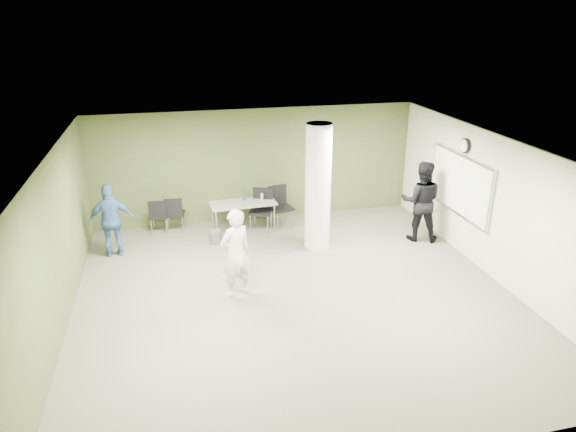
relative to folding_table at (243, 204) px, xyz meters
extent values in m
plane|color=#5B5A47|center=(0.47, -3.23, -0.69)|extent=(8.00, 8.00, 0.00)
plane|color=white|center=(0.47, -3.23, 2.11)|extent=(8.00, 8.00, 0.00)
cube|color=#434D24|center=(0.47, 0.77, 0.71)|extent=(8.00, 2.80, 0.02)
cube|color=#434D24|center=(-3.53, -3.23, 0.71)|extent=(0.02, 8.00, 2.80)
cube|color=beige|center=(4.47, -3.23, 0.71)|extent=(0.02, 8.00, 2.80)
cylinder|color=silver|center=(1.47, -1.23, 0.71)|extent=(0.56, 0.56, 2.80)
cube|color=silver|center=(4.40, -2.03, 0.81)|extent=(0.04, 2.30, 1.30)
cube|color=white|center=(4.38, -2.03, 0.81)|extent=(0.02, 2.20, 1.20)
cylinder|color=black|center=(4.40, -2.03, 1.66)|extent=(0.05, 0.32, 0.32)
cylinder|color=white|center=(4.37, -2.03, 1.66)|extent=(0.02, 0.26, 0.26)
cube|color=gray|center=(-0.01, 0.00, 0.03)|extent=(1.59, 0.78, 0.04)
cylinder|color=silver|center=(-0.68, -0.32, -0.34)|extent=(0.04, 0.04, 0.70)
cylinder|color=silver|center=(0.71, -0.22, -0.34)|extent=(0.04, 0.04, 0.70)
cylinder|color=silver|center=(-0.72, 0.22, -0.34)|extent=(0.04, 0.04, 0.70)
cylinder|color=silver|center=(0.67, 0.32, -0.34)|extent=(0.04, 0.04, 0.70)
cylinder|color=#184A1E|center=(0.04, 0.14, 0.17)|extent=(0.07, 0.07, 0.25)
cylinder|color=#B2B2B7|center=(0.46, 0.02, 0.14)|extent=(0.06, 0.06, 0.18)
cylinder|color=#4C4C4C|center=(-0.75, -0.55, -0.53)|extent=(0.27, 0.27, 0.31)
cube|color=black|center=(-1.60, 0.42, -0.26)|extent=(0.49, 0.49, 0.05)
cube|color=black|center=(-1.63, 0.22, -0.02)|extent=(0.42, 0.10, 0.43)
cylinder|color=silver|center=(-1.40, 0.57, -0.48)|extent=(0.02, 0.02, 0.41)
cylinder|color=silver|center=(-1.75, 0.62, -0.48)|extent=(0.02, 0.02, 0.41)
cylinder|color=silver|center=(-1.45, 0.21, -0.48)|extent=(0.02, 0.02, 0.41)
cylinder|color=silver|center=(-1.80, 0.26, -0.48)|extent=(0.02, 0.02, 0.41)
cube|color=black|center=(-1.98, 0.42, -0.27)|extent=(0.46, 0.46, 0.05)
cube|color=black|center=(-2.00, 0.23, -0.04)|extent=(0.41, 0.08, 0.41)
cylinder|color=silver|center=(-1.79, 0.57, -0.49)|extent=(0.02, 0.02, 0.39)
cylinder|color=silver|center=(-2.13, 0.61, -0.49)|extent=(0.02, 0.02, 0.39)
cylinder|color=silver|center=(-1.82, 0.23, -0.49)|extent=(0.02, 0.02, 0.39)
cylinder|color=silver|center=(-2.17, 0.26, -0.49)|extent=(0.02, 0.02, 0.39)
cube|color=black|center=(0.41, -0.08, -0.19)|extent=(0.67, 0.67, 0.05)
cube|color=black|center=(0.50, 0.13, 0.08)|extent=(0.46, 0.23, 0.49)
cylinder|color=silver|center=(0.13, -0.19, -0.45)|extent=(0.02, 0.02, 0.47)
cylinder|color=silver|center=(0.52, -0.35, -0.45)|extent=(0.02, 0.02, 0.47)
cylinder|color=silver|center=(0.30, 0.20, -0.45)|extent=(0.02, 0.02, 0.47)
cylinder|color=silver|center=(0.68, 0.03, -0.45)|extent=(0.02, 0.02, 0.47)
cube|color=black|center=(0.94, 0.04, -0.19)|extent=(0.60, 0.60, 0.05)
cube|color=black|center=(0.89, 0.27, 0.08)|extent=(0.48, 0.15, 0.49)
cylinder|color=silver|center=(0.78, -0.21, -0.45)|extent=(0.02, 0.02, 0.47)
cylinder|color=silver|center=(1.19, -0.11, -0.45)|extent=(0.02, 0.02, 0.47)
cylinder|color=silver|center=(0.69, 0.20, -0.45)|extent=(0.02, 0.02, 0.47)
cylinder|color=silver|center=(1.09, 0.29, -0.45)|extent=(0.02, 0.02, 0.47)
imported|color=silver|center=(-0.58, -2.95, 0.17)|extent=(0.74, 0.64, 1.71)
imported|color=black|center=(3.87, -1.39, 0.25)|extent=(1.11, 1.01, 1.87)
imported|color=#385D8C|center=(-2.93, -0.67, 0.12)|extent=(0.97, 0.46, 1.61)
camera|label=1|loc=(-1.58, -11.35, 4.28)|focal=32.00mm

